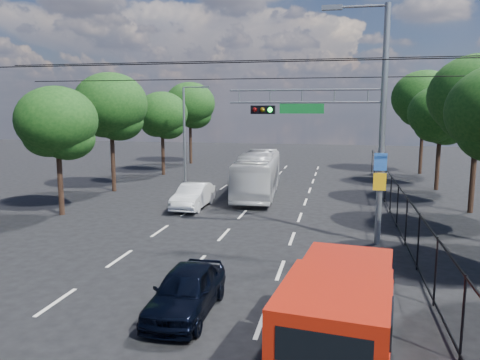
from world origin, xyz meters
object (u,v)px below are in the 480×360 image
(red_pickup, at_px, (341,313))
(white_van, at_px, (193,196))
(navy_hatchback, at_px, (186,290))
(white_bus, at_px, (258,174))
(signal_mast, at_px, (351,115))

(red_pickup, relative_size, white_van, 1.46)
(navy_hatchback, xyz_separation_m, white_bus, (-1.08, 17.57, 0.70))
(white_van, bearing_deg, white_bus, 59.12)
(red_pickup, bearing_deg, navy_hatchback, 157.52)
(signal_mast, bearing_deg, white_bus, 119.43)
(red_pickup, xyz_separation_m, navy_hatchback, (-4.08, 1.69, -0.51))
(red_pickup, xyz_separation_m, white_bus, (-5.16, 19.26, 0.19))
(signal_mast, xyz_separation_m, red_pickup, (-0.30, -9.59, -4.09))
(red_pickup, distance_m, white_van, 16.66)
(signal_mast, xyz_separation_m, navy_hatchback, (-4.37, -7.90, -4.60))
(navy_hatchback, bearing_deg, signal_mast, 60.87)
(signal_mast, xyz_separation_m, white_van, (-8.28, 5.02, -4.57))
(white_bus, bearing_deg, white_van, -125.57)
(red_pickup, bearing_deg, white_van, 118.66)
(navy_hatchback, bearing_deg, red_pickup, -22.65)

